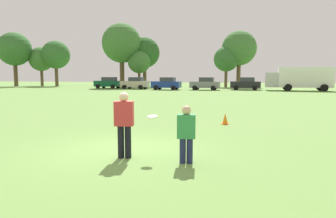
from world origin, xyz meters
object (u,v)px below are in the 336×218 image
Objects in this scene: traffic_cone at (225,119)px; parked_car_mid_right at (205,84)px; parked_car_near_left at (108,83)px; parked_car_center at (167,83)px; player_defender at (186,131)px; parked_car_mid_left at (135,83)px; parked_car_near_right at (246,84)px; player_thrower at (124,121)px; box_truck at (300,78)px; frisbee at (152,117)px.

traffic_cone is 30.56m from parked_car_mid_right.
parked_car_center is at bearing -13.61° from parked_car_near_left.
player_defender is 0.33× the size of parked_car_mid_left.
traffic_cone is at bearing -93.21° from parked_car_near_right.
parked_car_mid_right is (-3.92, 30.30, 0.69)m from traffic_cone.
parked_car_near_right is (21.47, -0.42, 0.00)m from parked_car_near_left.
player_thrower is 0.40× the size of parked_car_center.
traffic_cone is at bearing -105.95° from box_truck.
player_thrower is 6.33× the size of frisbee.
player_defender is (1.64, -0.11, -0.18)m from player_thrower.
parked_car_near_right is at bearing 84.78° from frisbee.
parked_car_mid_left reaches higher than frisbee.
player_defender is at bearing -76.26° from parked_car_center.
parked_car_near_right reaches higher than frisbee.
parked_car_center is at bearing 102.42° from frisbee.
parked_car_near_left reaches higher than traffic_cone.
box_truck is at bearing 3.57° from parked_car_mid_right.
traffic_cone is 32.38m from box_truck.
box_truck is (12.81, 0.80, 0.83)m from parked_car_mid_right.
box_truck reaches higher than parked_car_near_left.
parked_car_near_left is at bearing 114.38° from player_thrower.
box_truck reaches higher than parked_car_mid_right.
parked_car_near_left is at bearing 177.96° from box_truck.
parked_car_near_right reaches higher than player_defender.
player_thrower is 0.40× the size of parked_car_mid_left.
parked_car_near_right is at bearing 175.15° from box_truck.
frisbee is 37.79m from parked_car_near_right.
parked_car_mid_left is 0.50× the size of box_truck.
parked_car_mid_left is 1.00× the size of parked_car_mid_right.
parked_car_near_left reaches higher than player_defender.
player_thrower is 1.66m from player_defender.
traffic_cone is 0.06× the size of box_truck.
parked_car_mid_left is (-13.08, 36.87, -0.16)m from frisbee.
traffic_cone is at bearing -58.50° from parked_car_near_left.
frisbee is at bearing -64.64° from parked_car_near_left.
frisbee is 0.06× the size of parked_car_mid_left.
parked_car_mid_right reaches higher than player_thrower.
frisbee is 6.21m from traffic_cone.
player_defender is 2.96× the size of traffic_cone.
player_defender is 0.16× the size of box_truck.
parked_car_near_left reaches higher than player_thrower.
box_truck is at bearing -2.04° from parked_car_near_left.
parked_car_center is at bearing 103.74° from player_defender.
parked_car_near_left is 1.00× the size of parked_car_near_right.
player_defender is at bearing -17.68° from frisbee.
parked_car_center is at bearing -173.33° from parked_car_mid_right.
traffic_cone is 0.11× the size of parked_car_mid_right.
parked_car_near_left is at bearing 166.39° from parked_car_center.
player_defender is 38.01m from parked_car_near_right.
parked_car_near_left is 0.50× the size of box_truck.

